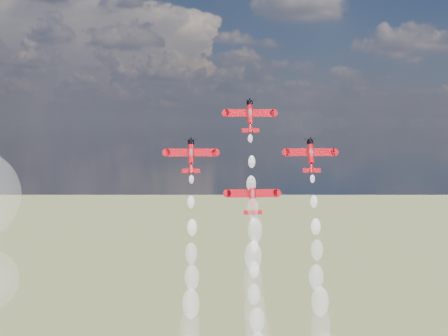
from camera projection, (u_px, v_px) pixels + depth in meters
plane_lead at (250, 116)px, 139.65m from camera, size 10.88×4.72×7.49m
plane_left at (191, 155)px, 136.54m from camera, size 10.88×4.72×7.49m
plane_right at (311, 155)px, 137.84m from camera, size 10.88×4.72×7.49m
plane_slot at (252, 196)px, 134.72m from camera, size 10.88×4.72×7.49m
smoke_trail_lead at (255, 291)px, 129.39m from camera, size 5.16×16.98×42.20m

